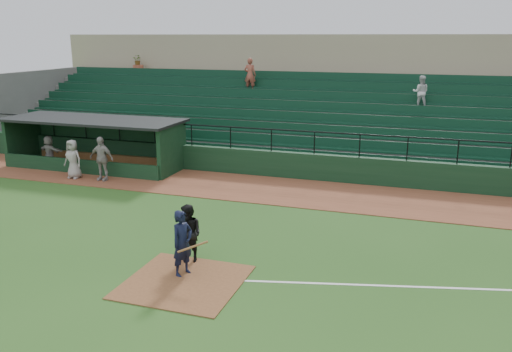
% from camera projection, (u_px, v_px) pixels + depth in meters
% --- Properties ---
extents(ground, '(90.00, 90.00, 0.00)m').
position_uv_depth(ground, '(200.00, 267.00, 14.90)').
color(ground, '#254E19').
rests_on(ground, ground).
extents(warning_track, '(40.00, 4.00, 0.03)m').
position_uv_depth(warning_track, '(279.00, 190.00, 22.23)').
color(warning_track, brown).
rests_on(warning_track, ground).
extents(home_plate_dirt, '(3.00, 3.00, 0.03)m').
position_uv_depth(home_plate_dirt, '(184.00, 282.00, 13.98)').
color(home_plate_dirt, brown).
rests_on(home_plate_dirt, ground).
extents(foul_line, '(17.49, 4.44, 0.01)m').
position_uv_depth(foul_line, '(505.00, 290.00, 13.55)').
color(foul_line, white).
rests_on(foul_line, ground).
extents(stadium_structure, '(38.00, 13.08, 6.40)m').
position_uv_depth(stadium_structure, '(321.00, 110.00, 29.39)').
color(stadium_structure, black).
rests_on(stadium_structure, ground).
extents(dugout, '(8.90, 3.20, 2.42)m').
position_uv_depth(dugout, '(100.00, 139.00, 26.31)').
color(dugout, black).
rests_on(dugout, ground).
extents(batter_at_plate, '(1.12, 0.79, 1.84)m').
position_uv_depth(batter_at_plate, '(182.00, 243.00, 14.18)').
color(batter_at_plate, black).
rests_on(batter_at_plate, ground).
extents(umpire, '(0.98, 0.86, 1.69)m').
position_uv_depth(umpire, '(189.00, 234.00, 15.08)').
color(umpire, black).
rests_on(umpire, ground).
extents(dugout_player_a, '(1.17, 0.52, 1.98)m').
position_uv_depth(dugout_player_a, '(101.00, 159.00, 23.53)').
color(dugout_player_a, '#9D9793').
rests_on(dugout_player_a, warning_track).
extents(dugout_player_b, '(0.89, 0.59, 1.77)m').
position_uv_depth(dugout_player_b, '(73.00, 159.00, 23.90)').
color(dugout_player_b, '#A09B96').
rests_on(dugout_player_b, warning_track).
extents(dugout_player_c, '(1.52, 0.76, 1.57)m').
position_uv_depth(dugout_player_c, '(50.00, 151.00, 25.96)').
color(dugout_player_c, gray).
rests_on(dugout_player_c, warning_track).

